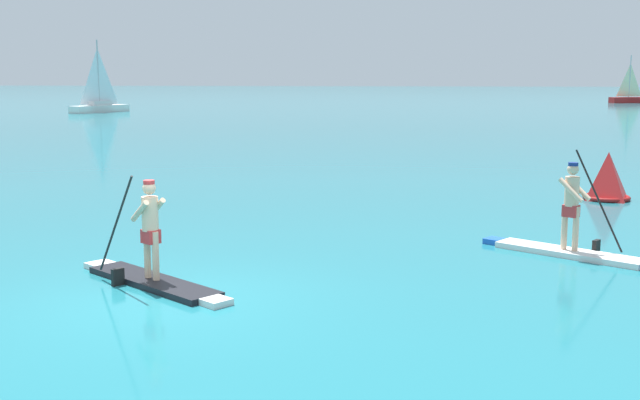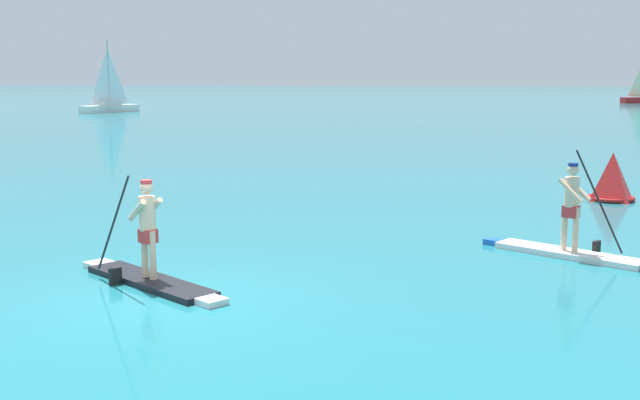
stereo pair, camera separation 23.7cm
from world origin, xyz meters
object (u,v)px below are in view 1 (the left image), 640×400
object	(u,v)px
sailboat_left_horizon	(99,103)
sailboat_right_horizon	(629,97)
paddleboarder_mid_center	(151,263)
race_marker_buoy	(607,178)
paddleboarder_far_right	(571,236)

from	to	relation	value
sailboat_left_horizon	sailboat_right_horizon	xyz separation A→B (m)	(52.75, 31.01, -0.09)
paddleboarder_mid_center	sailboat_right_horizon	distance (m)	91.04
sailboat_left_horizon	race_marker_buoy	bearing A→B (deg)	60.99
sailboat_right_horizon	paddleboarder_far_right	bearing A→B (deg)	53.63
paddleboarder_mid_center	sailboat_left_horizon	distance (m)	60.86
paddleboarder_far_right	sailboat_left_horizon	xyz separation A→B (m)	(-31.73, 52.61, 0.46)
race_marker_buoy	sailboat_left_horizon	xyz separation A→B (m)	(-33.87, 45.62, 0.25)
sailboat_left_horizon	sailboat_right_horizon	bearing A→B (deg)	144.85
paddleboarder_far_right	sailboat_right_horizon	distance (m)	86.22
paddleboarder_mid_center	race_marker_buoy	bearing A→B (deg)	-96.06
race_marker_buoy	sailboat_right_horizon	distance (m)	78.92
paddleboarder_mid_center	race_marker_buoy	distance (m)	13.54
paddleboarder_mid_center	sailboat_left_horizon	world-z (taller)	sailboat_left_horizon
paddleboarder_mid_center	race_marker_buoy	size ratio (longest dim) A/B	2.30
paddleboarder_mid_center	sailboat_right_horizon	world-z (taller)	sailboat_right_horizon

